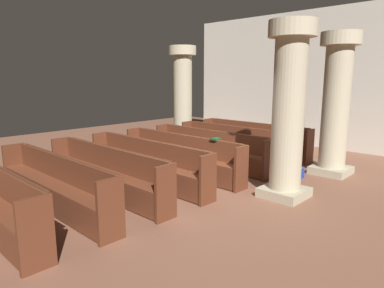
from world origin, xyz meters
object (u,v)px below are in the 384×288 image
Objects in this scene: pillar_far_side at (183,95)px; pillar_aisle_side at (336,102)px; pew_row_1 at (233,142)px; pew_row_2 at (209,147)px; pew_row_6 at (54,182)px; kneeler_box_blue at (294,173)px; pew_row_3 at (181,154)px; pew_row_5 at (106,170)px; lectern at (288,136)px; pew_row_4 at (147,161)px; pillar_aisle_rear at (289,109)px; pew_row_0 at (254,137)px; hymn_book at (216,139)px.

pillar_aisle_side is at bearing -0.81° from pillar_far_side.
pew_row_2 is (0.00, -1.05, 0.00)m from pew_row_1.
kneeler_box_blue is at bearing 66.16° from pew_row_6.
pew_row_3 is 1.00× the size of pew_row_5.
lectern reaches higher than pew_row_3.
pew_row_5 is (0.00, -1.05, 0.00)m from pew_row_4.
pew_row_4 is 3.20m from pillar_aisle_rear.
pillar_far_side is (-2.58, 1.61, 1.23)m from pew_row_2.
pew_row_1 is 1.00× the size of pew_row_5.
pew_row_6 is (0.00, -1.05, 0.00)m from pew_row_5.
pillar_far_side is (-2.58, -0.49, 1.23)m from pew_row_0.
pillar_far_side is (-2.58, 0.56, 1.23)m from pew_row_1.
pew_row_2 is at bearing 137.64° from hymn_book.
pew_row_0 is at bearing 90.00° from pew_row_4.
pew_row_5 is (0.00, -5.23, 0.00)m from pew_row_0.
pew_row_6 is 3.38× the size of lectern.
pew_row_1 and pew_row_4 have the same top height.
kneeler_box_blue is at bearing -11.42° from pew_row_1.
pew_row_1 is at bearing 168.58° from kneeler_box_blue.
kneeler_box_blue is (-0.51, 1.38, -1.63)m from pillar_aisle_rear.
pew_row_0 is 1.34m from lectern.
pew_row_6 is 7.55m from lectern.
pillar_aisle_rear is (-0.00, -2.29, -0.00)m from pillar_aisle_side.
pew_row_0 is 4.07m from pillar_aisle_rear.
pillar_aisle_rear is (2.63, -1.81, 1.23)m from pew_row_1.
pillar_aisle_rear is 15.26× the size of hymn_book.
pew_row_1 is 2.09m from pew_row_3.
pew_row_2 is 8.78× the size of kneeler_box_blue.
pillar_aisle_rear is at bearing -69.74° from kneeler_box_blue.
pillar_far_side is 3.09× the size of lectern.
pew_row_4 is 4.65m from pillar_aisle_side.
pew_row_5 is 2.51m from hymn_book.
pillar_far_side is at bearing 148.12° from pew_row_2.
pillar_aisle_rear is at bearing -90.00° from pillar_aisle_side.
lectern is at bearing 83.68° from pew_row_3.
pew_row_2 is 1.05m from pew_row_3.
pew_row_2 is at bearing 90.00° from pew_row_4.
pew_row_0 is 16.70× the size of hymn_book.
pillar_far_side is (-2.58, 4.74, 1.23)m from pew_row_5.
pillar_far_side is (-2.58, 5.79, 1.23)m from pew_row_6.
pew_row_1 is 8.78× the size of kneeler_box_blue.
pillar_far_side is at bearing 124.92° from pew_row_4.
pillar_far_side reaches higher than pew_row_1.
pew_row_6 is at bearing -93.70° from lectern.
pillar_far_side is at bearing 145.04° from hymn_book.
pew_row_0 is 4.19m from pew_row_4.
hymn_book is (-1.69, -2.39, -0.78)m from pillar_aisle_side.
pillar_far_side reaches higher than pew_row_6.
lectern is (0.49, 5.44, -0.06)m from pew_row_4.
pew_row_3 is 8.78× the size of kneeler_box_blue.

